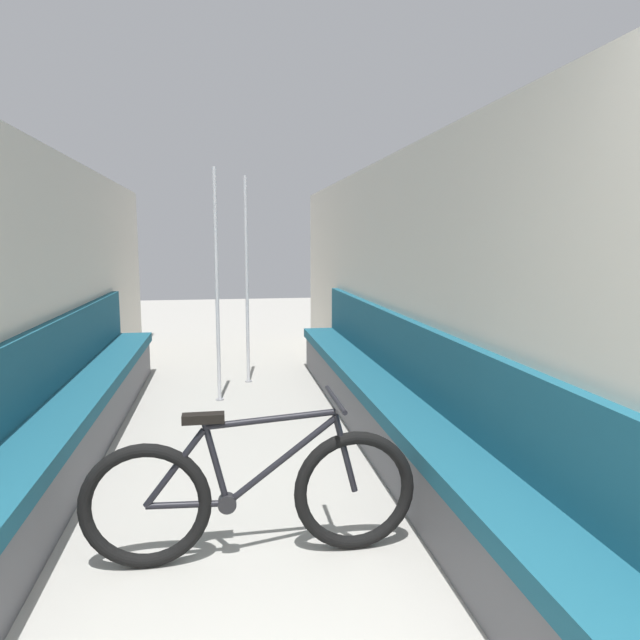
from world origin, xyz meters
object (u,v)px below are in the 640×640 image
at_px(bicycle, 253,495).
at_px(grab_pole_far, 247,284).
at_px(bench_seat_row_right, 389,406).
at_px(grab_pole_near, 217,289).
at_px(bench_seat_row_left, 66,422).

xyz_separation_m(bicycle, grab_pole_far, (0.13, 3.61, 0.77)).
distance_m(bench_seat_row_right, grab_pole_far, 2.57).
height_order(bicycle, grab_pole_near, grab_pole_near).
xyz_separation_m(bench_seat_row_right, grab_pole_near, (-1.28, 1.55, 0.78)).
xyz_separation_m(bench_seat_row_left, grab_pole_near, (1.04, 1.55, 0.78)).
relative_size(bench_seat_row_right, grab_pole_near, 2.57).
height_order(bench_seat_row_left, bicycle, bench_seat_row_left).
height_order(bench_seat_row_left, bench_seat_row_right, same).
bearing_deg(bicycle, grab_pole_far, 71.31).
relative_size(bicycle, grab_pole_near, 0.73).
bearing_deg(bicycle, grab_pole_near, 77.01).
relative_size(bench_seat_row_left, grab_pole_near, 2.57).
xyz_separation_m(bench_seat_row_left, bicycle, (1.22, -1.37, 0.00)).
height_order(grab_pole_near, grab_pole_far, same).
bearing_deg(bench_seat_row_right, grab_pole_far, 113.22).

